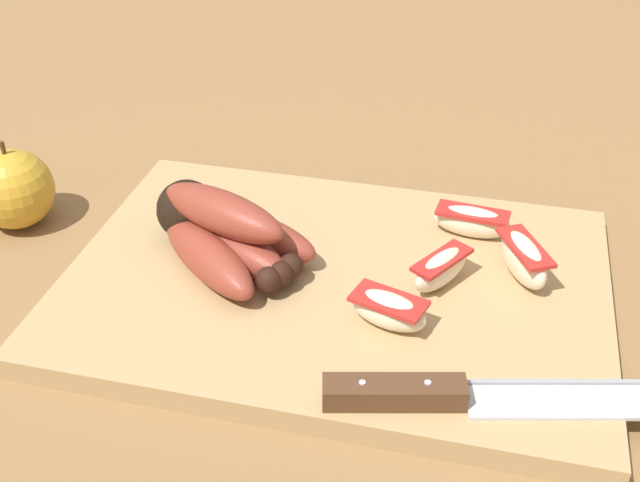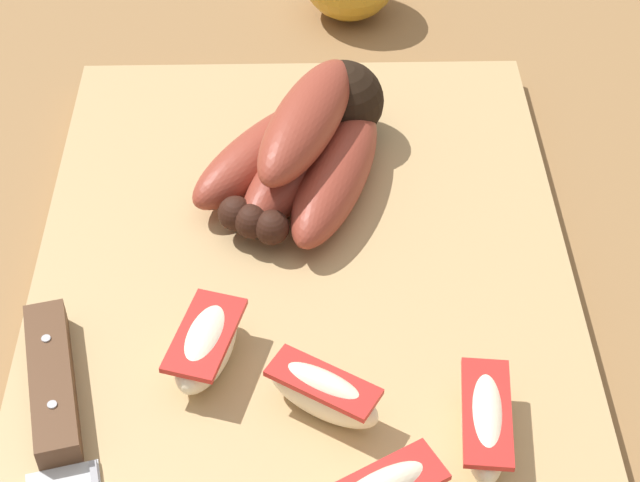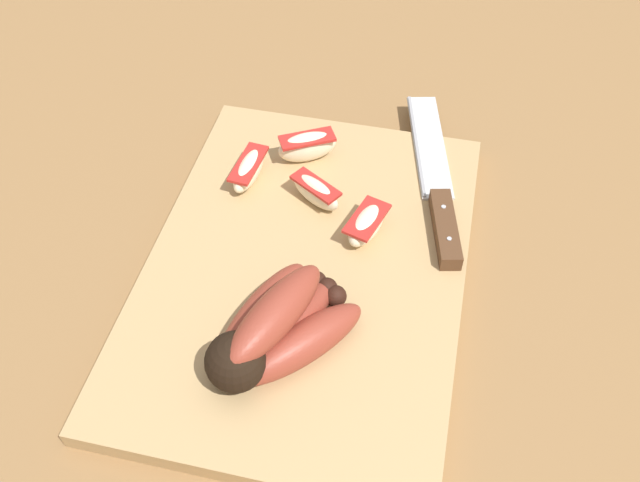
{
  "view_description": "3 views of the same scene",
  "coord_description": "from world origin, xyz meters",
  "px_view_note": "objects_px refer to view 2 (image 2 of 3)",
  "views": [
    {
      "loc": [
        -0.1,
        0.54,
        0.43
      ],
      "look_at": [
        0.03,
        0.01,
        0.05
      ],
      "focal_mm": 44.67,
      "sensor_mm": 36.0,
      "label": 1
    },
    {
      "loc": [
        -0.39,
        0.01,
        0.47
      ],
      "look_at": [
        0.04,
        -0.0,
        0.04
      ],
      "focal_mm": 58.08,
      "sensor_mm": 36.0,
      "label": 2
    },
    {
      "loc": [
        0.46,
        0.12,
        0.58
      ],
      "look_at": [
        0.01,
        0.02,
        0.05
      ],
      "focal_mm": 39.57,
      "sensor_mm": 36.0,
      "label": 3
    }
  ],
  "objects_px": {
    "apple_wedge_far": "(324,393)",
    "apple_wedge_extra": "(485,422)",
    "banana_bunch": "(308,145)",
    "chefs_knife": "(61,460)",
    "apple_wedge_middle": "(206,345)"
  },
  "relations": [
    {
      "from": "apple_wedge_far",
      "to": "apple_wedge_extra",
      "type": "bearing_deg",
      "value": -103.12
    },
    {
      "from": "apple_wedge_far",
      "to": "apple_wedge_middle",
      "type": "bearing_deg",
      "value": 61.4
    },
    {
      "from": "banana_bunch",
      "to": "apple_wedge_middle",
      "type": "relative_size",
      "value": 2.32
    },
    {
      "from": "chefs_knife",
      "to": "apple_wedge_extra",
      "type": "distance_m",
      "value": 0.21
    },
    {
      "from": "apple_wedge_middle",
      "to": "apple_wedge_far",
      "type": "relative_size",
      "value": 1.05
    },
    {
      "from": "apple_wedge_far",
      "to": "banana_bunch",
      "type": "bearing_deg",
      "value": 1.66
    },
    {
      "from": "apple_wedge_middle",
      "to": "chefs_knife",
      "type": "bearing_deg",
      "value": 133.19
    },
    {
      "from": "chefs_knife",
      "to": "apple_wedge_far",
      "type": "distance_m",
      "value": 0.14
    },
    {
      "from": "banana_bunch",
      "to": "apple_wedge_extra",
      "type": "relative_size",
      "value": 2.18
    },
    {
      "from": "banana_bunch",
      "to": "apple_wedge_middle",
      "type": "xyz_separation_m",
      "value": [
        -0.15,
        0.06,
        -0.01
      ]
    },
    {
      "from": "apple_wedge_middle",
      "to": "apple_wedge_extra",
      "type": "xyz_separation_m",
      "value": [
        -0.05,
        -0.14,
        -0.0
      ]
    },
    {
      "from": "banana_bunch",
      "to": "apple_wedge_middle",
      "type": "distance_m",
      "value": 0.17
    },
    {
      "from": "apple_wedge_far",
      "to": "apple_wedge_extra",
      "type": "distance_m",
      "value": 0.08
    },
    {
      "from": "apple_wedge_middle",
      "to": "apple_wedge_extra",
      "type": "height_order",
      "value": "same"
    },
    {
      "from": "apple_wedge_middle",
      "to": "apple_wedge_far",
      "type": "distance_m",
      "value": 0.07
    }
  ]
}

